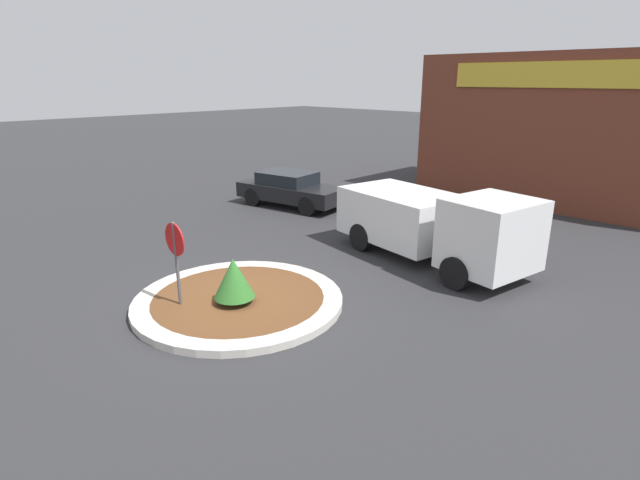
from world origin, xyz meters
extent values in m
plane|color=#2D2D30|center=(0.00, 0.00, 0.00)|extent=(120.00, 120.00, 0.00)
cylinder|color=#BCB7AD|center=(0.00, 0.00, 0.08)|extent=(4.66, 4.66, 0.16)
cylinder|color=brown|center=(0.00, 0.00, 0.08)|extent=(3.82, 3.82, 0.16)
cylinder|color=#4C4C51|center=(-0.62, -1.09, 1.00)|extent=(0.07, 0.07, 2.01)
cylinder|color=#B71414|center=(-0.62, -1.09, 1.63)|extent=(0.71, 0.03, 0.71)
cylinder|color=brown|center=(0.17, -0.23, 0.23)|extent=(0.08, 0.08, 0.14)
cone|color=#2D6B28|center=(0.17, -0.23, 0.74)|extent=(0.89, 0.89, 0.88)
cube|color=silver|center=(3.38, 5.08, 1.23)|extent=(2.14, 2.35, 1.73)
cube|color=silver|center=(0.39, 5.62, 1.05)|extent=(3.71, 2.73, 1.38)
cube|color=black|center=(4.00, 4.97, 1.53)|extent=(0.37, 1.82, 0.61)
cylinder|color=black|center=(3.39, 6.09, 0.40)|extent=(0.84, 0.38, 0.81)
cylinder|color=black|center=(3.04, 4.13, 0.40)|extent=(0.84, 0.38, 0.81)
cylinder|color=black|center=(-0.04, 6.71, 0.40)|extent=(0.84, 0.38, 0.81)
cylinder|color=black|center=(-0.40, 4.75, 0.40)|extent=(0.84, 0.38, 0.81)
cube|color=brown|center=(1.60, 15.99, 2.88)|extent=(11.22, 6.00, 5.77)
cube|color=gold|center=(1.60, 12.96, 4.96)|extent=(7.85, 0.08, 0.90)
cube|color=black|center=(-5.74, 6.94, 0.59)|extent=(4.53, 2.47, 0.58)
cube|color=black|center=(-5.95, 6.90, 1.11)|extent=(2.29, 1.88, 0.47)
cylinder|color=black|center=(-4.57, 7.96, 0.36)|extent=(0.74, 0.31, 0.72)
cylinder|color=black|center=(-4.29, 6.36, 0.36)|extent=(0.74, 0.31, 0.72)
cylinder|color=black|center=(-7.19, 7.51, 0.36)|extent=(0.74, 0.31, 0.72)
cylinder|color=black|center=(-6.91, 5.91, 0.36)|extent=(0.74, 0.31, 0.72)
camera|label=1|loc=(8.43, -6.05, 4.82)|focal=28.00mm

